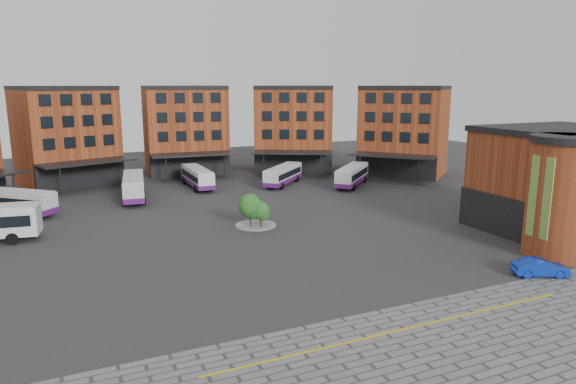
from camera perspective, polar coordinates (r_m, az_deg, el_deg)
name	(u,v)px	position (r m, az deg, el deg)	size (l,w,h in m)	color
ground	(284,263)	(43.80, -0.48, -7.93)	(160.00, 160.00, 0.00)	#28282B
yellow_line	(405,329)	(33.58, 12.82, -14.62)	(26.00, 0.15, 0.02)	gold
main_building	(147,138)	(77.25, -15.41, 5.82)	(94.14, 42.48, 14.60)	#984321
east_building	(559,182)	(57.82, 27.91, 0.99)	(17.40, 15.40, 10.60)	#984321
tree_island	(256,210)	(54.12, -3.63, -1.99)	(4.40, 4.40, 3.65)	gray
bus_b	(13,202)	(66.80, -28.26, -0.96)	(9.59, 8.91, 3.00)	silver
bus_c	(134,186)	(70.10, -16.78, 0.59)	(4.12, 11.47, 3.16)	silver
bus_d	(197,177)	(75.99, -10.04, 1.66)	(2.65, 10.30, 2.90)	white
bus_e	(283,175)	(76.83, -0.55, 1.93)	(8.81, 8.76, 2.84)	silver
bus_f	(352,175)	(76.70, 7.14, 1.87)	(9.25, 9.07, 2.97)	silver
blue_car	(540,268)	(45.42, 26.25, -7.54)	(1.48, 4.24, 1.40)	#0D2DB0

